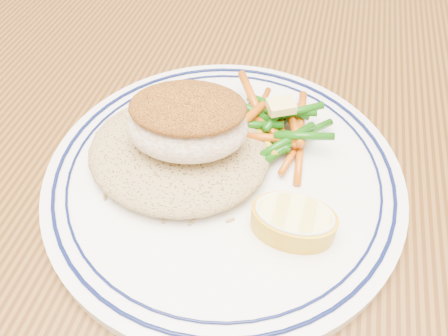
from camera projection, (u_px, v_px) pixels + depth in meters
dining_table at (273, 233)px, 0.46m from camera, size 1.50×0.90×0.75m
plate at (224, 176)px, 0.37m from camera, size 0.30×0.30×0.02m
rice_pilaf at (179, 149)px, 0.36m from camera, size 0.15×0.14×0.03m
fish_fillet at (187, 122)px, 0.34m from camera, size 0.11×0.08×0.05m
vegetable_pile at (275, 125)px, 0.38m from camera, size 0.11×0.11×0.03m
butter_pat at (281, 106)px, 0.37m from camera, size 0.03×0.03×0.01m
lemon_wedge at (293, 221)px, 0.32m from camera, size 0.06×0.06×0.02m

